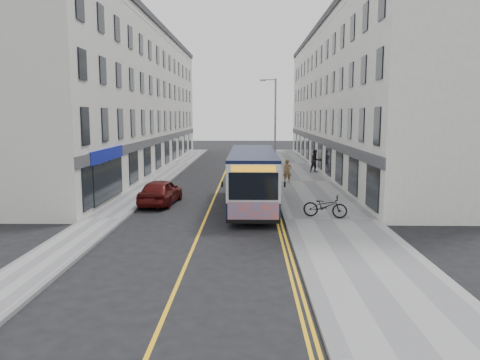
{
  "coord_description": "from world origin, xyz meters",
  "views": [
    {
      "loc": [
        2.2,
        -23.6,
        5.17
      ],
      "look_at": [
        1.68,
        1.87,
        1.6
      ],
      "focal_mm": 35.0,
      "sensor_mm": 36.0,
      "label": 1
    }
  ],
  "objects_px": {
    "streetlamp": "(274,125)",
    "car_white": "(255,163)",
    "city_bus": "(253,177)",
    "pedestrian_far": "(315,161)",
    "car_maroon": "(161,192)",
    "pedestrian_near": "(287,171)",
    "bicycle": "(325,206)"
  },
  "relations": [
    {
      "from": "streetlamp",
      "to": "car_white",
      "type": "height_order",
      "value": "streetlamp"
    },
    {
      "from": "pedestrian_near",
      "to": "pedestrian_far",
      "type": "xyz_separation_m",
      "value": [
        2.98,
        6.5,
        0.12
      ]
    },
    {
      "from": "streetlamp",
      "to": "pedestrian_near",
      "type": "distance_m",
      "value": 4.62
    },
    {
      "from": "bicycle",
      "to": "pedestrian_far",
      "type": "distance_m",
      "value": 18.41
    },
    {
      "from": "city_bus",
      "to": "car_maroon",
      "type": "height_order",
      "value": "city_bus"
    },
    {
      "from": "pedestrian_near",
      "to": "pedestrian_far",
      "type": "distance_m",
      "value": 7.16
    },
    {
      "from": "streetlamp",
      "to": "bicycle",
      "type": "relative_size",
      "value": 3.7
    },
    {
      "from": "pedestrian_far",
      "to": "car_white",
      "type": "height_order",
      "value": "pedestrian_far"
    },
    {
      "from": "city_bus",
      "to": "bicycle",
      "type": "bearing_deg",
      "value": -41.58
    },
    {
      "from": "pedestrian_far",
      "to": "car_white",
      "type": "xyz_separation_m",
      "value": [
        -5.26,
        2.08,
        -0.41
      ]
    },
    {
      "from": "city_bus",
      "to": "pedestrian_near",
      "type": "relative_size",
      "value": 6.18
    },
    {
      "from": "city_bus",
      "to": "car_maroon",
      "type": "xyz_separation_m",
      "value": [
        -5.32,
        0.62,
        -0.97
      ]
    },
    {
      "from": "bicycle",
      "to": "car_white",
      "type": "relative_size",
      "value": 0.5
    },
    {
      "from": "streetlamp",
      "to": "city_bus",
      "type": "height_order",
      "value": "streetlamp"
    },
    {
      "from": "pedestrian_near",
      "to": "car_white",
      "type": "bearing_deg",
      "value": 102.47
    },
    {
      "from": "city_bus",
      "to": "car_white",
      "type": "relative_size",
      "value": 2.49
    },
    {
      "from": "car_white",
      "to": "car_maroon",
      "type": "xyz_separation_m",
      "value": [
        -5.68,
        -16.58,
        0.04
      ]
    },
    {
      "from": "streetlamp",
      "to": "pedestrian_far",
      "type": "xyz_separation_m",
      "value": [
        3.83,
        3.47,
        -3.26
      ]
    },
    {
      "from": "streetlamp",
      "to": "bicycle",
      "type": "distance_m",
      "value": 15.37
    },
    {
      "from": "bicycle",
      "to": "car_white",
      "type": "height_order",
      "value": "car_white"
    },
    {
      "from": "car_white",
      "to": "car_maroon",
      "type": "relative_size",
      "value": 0.99
    },
    {
      "from": "bicycle",
      "to": "pedestrian_near",
      "type": "distance_m",
      "value": 11.82
    },
    {
      "from": "pedestrian_near",
      "to": "car_white",
      "type": "xyz_separation_m",
      "value": [
        -2.28,
        8.59,
        -0.28
      ]
    },
    {
      "from": "pedestrian_near",
      "to": "pedestrian_far",
      "type": "bearing_deg",
      "value": 63.01
    },
    {
      "from": "streetlamp",
      "to": "car_white",
      "type": "xyz_separation_m",
      "value": [
        -1.43,
        5.55,
        -3.66
      ]
    },
    {
      "from": "pedestrian_far",
      "to": "car_white",
      "type": "relative_size",
      "value": 0.46
    },
    {
      "from": "pedestrian_far",
      "to": "car_white",
      "type": "distance_m",
      "value": 5.67
    },
    {
      "from": "pedestrian_near",
      "to": "car_white",
      "type": "relative_size",
      "value": 0.4
    },
    {
      "from": "streetlamp",
      "to": "car_maroon",
      "type": "height_order",
      "value": "streetlamp"
    },
    {
      "from": "streetlamp",
      "to": "city_bus",
      "type": "relative_size",
      "value": 0.74
    },
    {
      "from": "car_white",
      "to": "car_maroon",
      "type": "height_order",
      "value": "car_maroon"
    },
    {
      "from": "city_bus",
      "to": "pedestrian_far",
      "type": "xyz_separation_m",
      "value": [
        5.62,
        15.12,
        -0.6
      ]
    }
  ]
}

